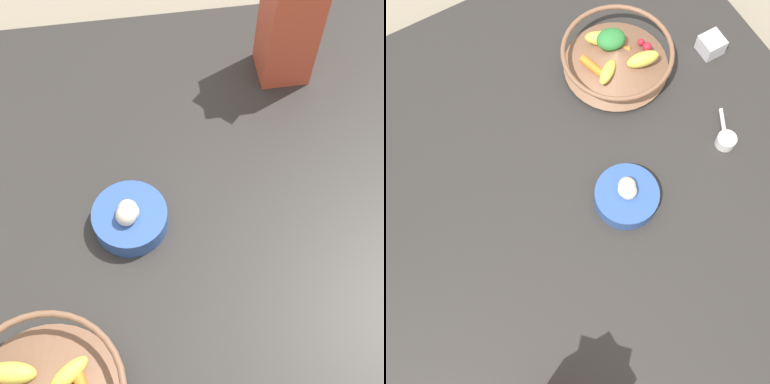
% 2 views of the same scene
% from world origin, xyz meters
% --- Properties ---
extents(ground_plane, '(6.00, 6.00, 0.00)m').
position_xyz_m(ground_plane, '(0.00, 0.00, 0.00)').
color(ground_plane, gray).
extents(countertop, '(1.06, 1.06, 0.05)m').
position_xyz_m(countertop, '(0.00, 0.00, 0.02)').
color(countertop, '#2D2B28').
rests_on(countertop, ground_plane).
extents(milk_carton, '(0.09, 0.09, 0.29)m').
position_xyz_m(milk_carton, '(-0.34, 0.23, 0.19)').
color(milk_carton, '#CC4C33').
rests_on(milk_carton, countertop).
extents(garlic_bowl, '(0.12, 0.12, 0.07)m').
position_xyz_m(garlic_bowl, '(-0.05, -0.08, 0.07)').
color(garlic_bowl, '#3356A3').
rests_on(garlic_bowl, countertop).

